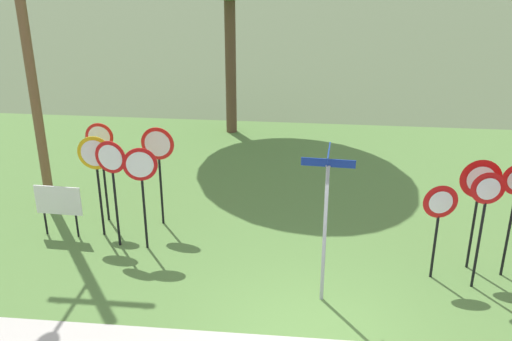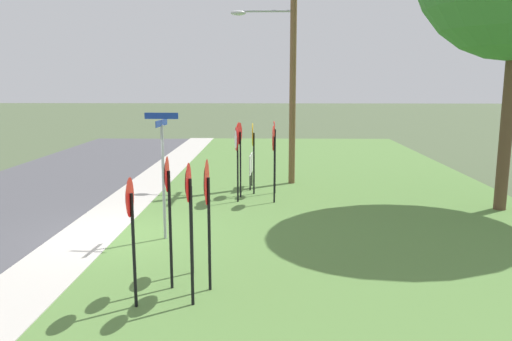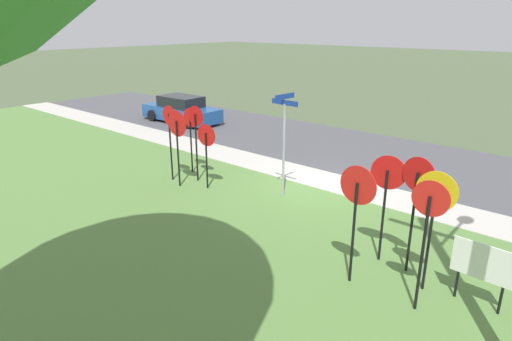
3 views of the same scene
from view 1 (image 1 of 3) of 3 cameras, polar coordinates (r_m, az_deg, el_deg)
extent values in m
plane|color=#4C5B3D|center=(10.96, 4.94, -15.90)|extent=(160.00, 160.00, 0.00)
cube|color=#567F3D|center=(16.07, 5.47, -2.32)|extent=(44.00, 12.00, 0.04)
cylinder|color=black|center=(13.23, -10.66, -3.33)|extent=(0.06, 0.06, 2.10)
cylinder|color=red|center=(12.79, -11.03, 0.58)|extent=(0.73, 0.16, 0.74)
cylinder|color=white|center=(12.78, -11.06, 0.55)|extent=(0.57, 0.11, 0.58)
cylinder|color=black|center=(14.23, -9.11, -1.19)|extent=(0.06, 0.06, 2.13)
cylinder|color=red|center=(13.81, -9.41, 2.56)|extent=(0.78, 0.07, 0.78)
cylinder|color=white|center=(13.80, -9.42, 2.53)|extent=(0.61, 0.04, 0.61)
cylinder|color=black|center=(14.64, -14.30, -0.71)|extent=(0.06, 0.06, 2.23)
cylinder|color=red|center=(14.22, -14.77, 3.16)|extent=(0.65, 0.06, 0.65)
cylinder|color=white|center=(14.21, -14.79, 3.14)|extent=(0.51, 0.03, 0.51)
cylinder|color=black|center=(14.00, -14.72, -2.13)|extent=(0.06, 0.06, 2.12)
cylinder|color=gold|center=(13.58, -15.20, 1.63)|extent=(0.78, 0.04, 0.78)
cylinder|color=white|center=(13.57, -15.22, 1.60)|extent=(0.61, 0.02, 0.61)
cylinder|color=black|center=(13.44, -13.28, -2.85)|extent=(0.06, 0.06, 2.21)
cylinder|color=red|center=(13.00, -13.76, 1.24)|extent=(0.72, 0.17, 0.73)
cylinder|color=white|center=(12.98, -13.78, 1.22)|extent=(0.56, 0.12, 0.57)
cylinder|color=black|center=(13.06, 20.10, -4.70)|extent=(0.06, 0.06, 2.14)
cone|color=red|center=(12.62, 20.74, -0.81)|extent=(0.83, 0.04, 0.83)
cone|color=white|center=(12.60, 20.77, -0.85)|extent=(0.57, 0.02, 0.57)
cylinder|color=black|center=(13.02, 23.10, -5.01)|extent=(0.06, 0.06, 2.24)
cylinder|color=black|center=(12.40, 20.61, -6.01)|extent=(0.06, 0.06, 2.25)
cone|color=red|center=(11.91, 21.35, -1.64)|extent=(0.65, 0.08, 0.65)
cone|color=white|center=(11.89, 21.38, -1.68)|extent=(0.44, 0.05, 0.44)
cylinder|color=black|center=(12.56, 16.80, -6.24)|extent=(0.06, 0.06, 1.80)
cone|color=red|center=(12.15, 17.27, -2.91)|extent=(0.70, 0.13, 0.70)
cone|color=white|center=(12.14, 17.29, -2.96)|extent=(0.47, 0.09, 0.48)
cylinder|color=#9EA0A8|center=(11.18, 6.57, -6.25)|extent=(0.07, 0.07, 2.79)
cylinder|color=#9EA0A8|center=(10.56, 6.92, 0.43)|extent=(0.09, 0.09, 0.03)
cube|color=navy|center=(10.54, 6.93, 0.74)|extent=(0.96, 0.08, 0.15)
cube|color=navy|center=(10.48, 6.98, 1.60)|extent=(0.07, 0.82, 0.15)
cylinder|color=brown|center=(15.01, -21.25, 12.25)|extent=(0.24, 0.24, 8.83)
cylinder|color=black|center=(14.75, -19.46, -4.81)|extent=(0.05, 0.05, 0.55)
cylinder|color=black|center=(14.42, -16.74, -5.09)|extent=(0.05, 0.05, 0.55)
cube|color=white|center=(14.31, -18.42, -2.73)|extent=(1.10, 0.08, 0.70)
cylinder|color=brown|center=(19.97, -2.47, 11.78)|extent=(0.36, 0.36, 5.89)
camera|label=2|loc=(17.53, 49.69, 5.03)|focal=35.04mm
camera|label=3|loc=(20.95, -14.74, 17.34)|focal=30.55mm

